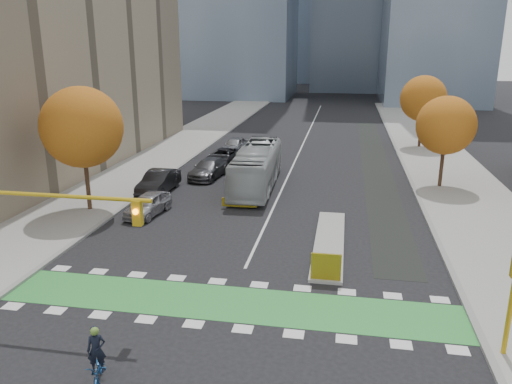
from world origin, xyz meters
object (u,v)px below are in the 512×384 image
at_px(parked_car_e, 235,145).
at_px(tree_east_far, 423,99).
at_px(cyclist, 98,365).
at_px(traffic_signal_west, 21,219).
at_px(tree_west, 82,127).
at_px(parked_car_b, 159,182).
at_px(tree_east_near, 446,125).
at_px(parked_car_d, 223,157).
at_px(bus, 257,167).
at_px(parked_car_c, 209,169).
at_px(hazard_board, 326,267).
at_px(parked_car_a, 148,204).

bearing_deg(parked_car_e, tree_east_far, 25.32).
bearing_deg(cyclist, traffic_signal_west, 119.94).
height_order(tree_west, parked_car_b, tree_west).
height_order(tree_east_near, cyclist, tree_east_near).
xyz_separation_m(tree_west, tree_east_far, (24.50, 26.00, -0.38)).
relative_size(parked_car_b, parked_car_d, 1.01).
distance_m(tree_east_near, cyclist, 30.66).
relative_size(tree_east_near, bus, 0.61).
xyz_separation_m(traffic_signal_west, parked_car_c, (1.43, 22.41, -3.28)).
height_order(tree_east_near, bus, tree_east_near).
relative_size(cyclist, parked_car_c, 0.40).
distance_m(hazard_board, parked_car_e, 29.72).
bearing_deg(traffic_signal_west, bus, 73.71).
relative_size(hazard_board, parked_car_e, 0.31).
bearing_deg(traffic_signal_west, cyclist, -38.33).
height_order(tree_east_near, parked_car_c, tree_east_near).
distance_m(traffic_signal_west, parked_car_e, 32.71).
bearing_deg(parked_car_d, tree_east_far, 37.24).
relative_size(tree_west, cyclist, 3.92).
xyz_separation_m(traffic_signal_west, bus, (5.90, 20.18, -2.43)).
relative_size(cyclist, parked_car_a, 0.50).
xyz_separation_m(parked_car_a, parked_car_b, (-1.17, 5.00, 0.11)).
distance_m(parked_car_a, parked_car_e, 20.14).
bearing_deg(bus, tree_east_near, 7.36).
bearing_deg(parked_car_e, parked_car_a, -85.98).
xyz_separation_m(traffic_signal_west, parked_car_a, (0.10, 12.41, -3.31)).
distance_m(tree_east_far, parked_car_a, 33.39).
height_order(bus, parked_car_e, bus).
distance_m(hazard_board, parked_car_a, 14.12).
height_order(cyclist, parked_car_c, cyclist).
bearing_deg(parked_car_d, parked_car_c, -83.04).
bearing_deg(parked_car_e, tree_east_near, -20.60).
xyz_separation_m(tree_east_near, parked_car_a, (-19.83, -10.10, -4.14)).
relative_size(bus, parked_car_d, 2.29).
bearing_deg(cyclist, hazard_board, 29.44).
relative_size(parked_car_d, parked_car_e, 1.10).
relative_size(parked_car_a, parked_car_d, 0.84).
bearing_deg(parked_car_d, traffic_signal_west, -86.03).
relative_size(tree_east_near, tree_east_far, 0.92).
height_order(tree_east_far, cyclist, tree_east_far).
relative_size(tree_east_near, traffic_signal_west, 0.83).
height_order(bus, parked_car_b, bus).
bearing_deg(tree_east_far, cyclist, -110.01).
height_order(hazard_board, traffic_signal_west, traffic_signal_west).
height_order(hazard_board, tree_west, tree_west).
xyz_separation_m(tree_east_far, parked_car_b, (-21.50, -21.10, -4.41)).
relative_size(cyclist, parked_car_b, 0.42).
bearing_deg(tree_west, parked_car_c, 60.95).
bearing_deg(tree_west, parked_car_e, 74.62).
relative_size(cyclist, parked_car_d, 0.42).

